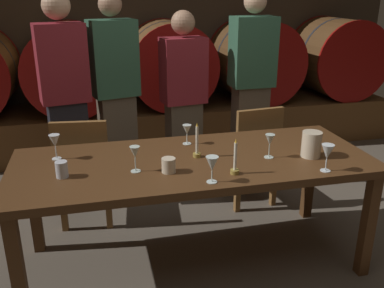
% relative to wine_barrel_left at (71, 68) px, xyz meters
% --- Properties ---
extents(ground_plane, '(7.71, 7.71, 0.00)m').
position_rel_wine_barrel_left_xyz_m(ground_plane, '(1.07, -2.61, -0.96)').
color(ground_plane, brown).
extents(back_wall, '(5.93, 0.24, 2.43)m').
position_rel_wine_barrel_left_xyz_m(back_wall, '(1.07, 0.55, 0.25)').
color(back_wall, '#473A2D').
rests_on(back_wall, ground).
extents(barrel_shelf, '(5.34, 0.90, 0.49)m').
position_rel_wine_barrel_left_xyz_m(barrel_shelf, '(1.07, 0.00, -0.72)').
color(barrel_shelf, brown).
rests_on(barrel_shelf, ground).
extents(wine_barrel_left, '(0.96, 0.85, 0.96)m').
position_rel_wine_barrel_left_xyz_m(wine_barrel_left, '(0.00, 0.00, 0.00)').
color(wine_barrel_left, brown).
rests_on(wine_barrel_left, barrel_shelf).
extents(wine_barrel_center, '(0.96, 0.85, 0.96)m').
position_rel_wine_barrel_left_xyz_m(wine_barrel_center, '(1.08, 0.00, 0.00)').
color(wine_barrel_center, brown).
rests_on(wine_barrel_center, barrel_shelf).
extents(wine_barrel_right, '(0.96, 0.85, 0.96)m').
position_rel_wine_barrel_left_xyz_m(wine_barrel_right, '(2.12, 0.00, 0.00)').
color(wine_barrel_right, '#513319').
rests_on(wine_barrel_right, barrel_shelf).
extents(wine_barrel_far_right, '(0.96, 0.85, 0.96)m').
position_rel_wine_barrel_left_xyz_m(wine_barrel_far_right, '(3.20, 0.00, 0.00)').
color(wine_barrel_far_right, '#513319').
rests_on(wine_barrel_far_right, barrel_shelf).
extents(dining_table, '(2.25, 0.89, 0.76)m').
position_rel_wine_barrel_left_xyz_m(dining_table, '(0.80, -2.36, -0.27)').
color(dining_table, '#4C2D16').
rests_on(dining_table, ground).
extents(chair_left, '(0.44, 0.44, 0.88)m').
position_rel_wine_barrel_left_xyz_m(chair_left, '(0.10, -1.67, -0.47)').
color(chair_left, brown).
rests_on(chair_left, ground).
extents(chair_right, '(0.44, 0.44, 0.88)m').
position_rel_wine_barrel_left_xyz_m(chair_right, '(1.48, -1.66, -0.47)').
color(chair_right, brown).
rests_on(chair_right, ground).
extents(guest_far_left, '(0.42, 0.31, 1.76)m').
position_rel_wine_barrel_left_xyz_m(guest_far_left, '(-0.01, -1.26, -0.05)').
color(guest_far_left, black).
rests_on(guest_far_left, ground).
extents(guest_center_left, '(0.43, 0.33, 1.75)m').
position_rel_wine_barrel_left_xyz_m(guest_center_left, '(0.40, -1.13, -0.07)').
color(guest_center_left, brown).
rests_on(guest_center_left, ground).
extents(guest_center_right, '(0.41, 0.29, 1.60)m').
position_rel_wine_barrel_left_xyz_m(guest_center_right, '(1.00, -1.14, -0.14)').
color(guest_center_right, brown).
rests_on(guest_center_right, ground).
extents(guest_far_right, '(0.39, 0.25, 1.76)m').
position_rel_wine_barrel_left_xyz_m(guest_far_right, '(1.61, -1.22, -0.05)').
color(guest_far_right, brown).
rests_on(guest_far_right, ground).
extents(candle_left, '(0.05, 0.05, 0.23)m').
position_rel_wine_barrel_left_xyz_m(candle_left, '(0.83, -2.34, -0.13)').
color(candle_left, olive).
rests_on(candle_left, dining_table).
extents(candle_right, '(0.05, 0.05, 0.22)m').
position_rel_wine_barrel_left_xyz_m(candle_right, '(0.98, -2.64, -0.14)').
color(candle_right, olive).
rests_on(candle_right, dining_table).
extents(pitcher, '(0.12, 0.12, 0.16)m').
position_rel_wine_barrel_left_xyz_m(pitcher, '(1.53, -2.50, -0.12)').
color(pitcher, beige).
rests_on(pitcher, dining_table).
extents(wine_glass_far_left, '(0.07, 0.07, 0.16)m').
position_rel_wine_barrel_left_xyz_m(wine_glass_far_left, '(-0.04, -2.16, -0.08)').
color(wine_glass_far_left, white).
rests_on(wine_glass_far_left, dining_table).
extents(wine_glass_left, '(0.06, 0.06, 0.16)m').
position_rel_wine_barrel_left_xyz_m(wine_glass_left, '(0.42, -2.47, -0.09)').
color(wine_glass_left, silver).
rests_on(wine_glass_left, dining_table).
extents(wine_glass_center_left, '(0.07, 0.07, 0.15)m').
position_rel_wine_barrel_left_xyz_m(wine_glass_center_left, '(0.82, -2.72, -0.09)').
color(wine_glass_center_left, silver).
rests_on(wine_glass_center_left, dining_table).
extents(wine_glass_center_right, '(0.06, 0.06, 0.14)m').
position_rel_wine_barrel_left_xyz_m(wine_glass_center_right, '(0.82, -2.09, -0.10)').
color(wine_glass_center_right, silver).
rests_on(wine_glass_center_right, dining_table).
extents(wine_glass_right, '(0.06, 0.06, 0.15)m').
position_rel_wine_barrel_left_xyz_m(wine_glass_right, '(1.27, -2.45, -0.09)').
color(wine_glass_right, silver).
rests_on(wine_glass_right, dining_table).
extents(wine_glass_far_right, '(0.07, 0.07, 0.16)m').
position_rel_wine_barrel_left_xyz_m(wine_glass_far_right, '(1.51, -2.72, -0.08)').
color(wine_glass_far_right, white).
rests_on(wine_glass_far_right, dining_table).
extents(cup_left, '(0.07, 0.07, 0.09)m').
position_rel_wine_barrel_left_xyz_m(cup_left, '(0.01, -2.46, -0.15)').
color(cup_left, silver).
rests_on(cup_left, dining_table).
extents(cup_right, '(0.08, 0.08, 0.09)m').
position_rel_wine_barrel_left_xyz_m(cup_right, '(0.61, -2.53, -0.16)').
color(cup_right, beige).
rests_on(cup_right, dining_table).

